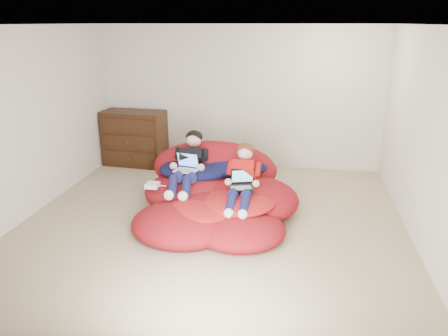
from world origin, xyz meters
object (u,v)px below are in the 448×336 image
older_boy (189,161)px  dresser (135,138)px  younger_boy (243,176)px  laptop_white (187,166)px  beanbag_pile (215,194)px  laptop_black (242,183)px

older_boy → dresser: bearing=130.9°
younger_boy → laptop_white: 0.86m
beanbag_pile → younger_boy: size_ratio=2.35×
younger_boy → laptop_black: size_ratio=2.91×
laptop_white → older_boy: bearing=90.0°
dresser → beanbag_pile: bearing=-44.9°
beanbag_pile → laptop_white: 0.56m
younger_boy → older_boy: bearing=154.0°
older_boy → laptop_white: (0.00, -0.13, -0.03)m
older_boy → laptop_black: (0.82, -0.47, -0.10)m
dresser → younger_boy: (2.28, -2.08, 0.12)m
older_boy → laptop_white: size_ratio=3.71×
laptop_white → laptop_black: laptop_white is taller
older_boy → younger_boy: 0.91m
laptop_black → younger_boy: bearing=90.0°
older_boy → younger_boy: size_ratio=1.19×
older_boy → laptop_black: bearing=-29.8°
older_boy → laptop_white: bearing=-90.0°
beanbag_pile → younger_boy: 0.58m
beanbag_pile → laptop_white: beanbag_pile is taller
dresser → younger_boy: 3.09m
dresser → laptop_white: size_ratio=3.44×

